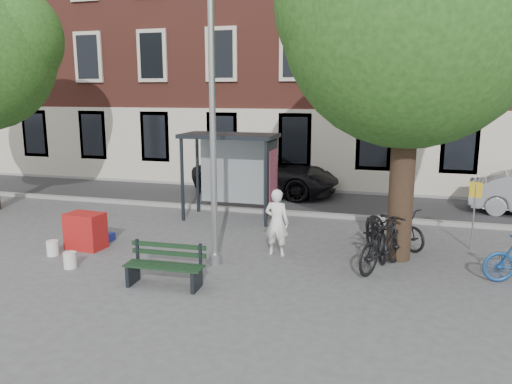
{
  "coord_description": "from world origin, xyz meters",
  "views": [
    {
      "loc": [
        3.86,
        -10.16,
        3.84
      ],
      "look_at": [
        0.53,
        1.54,
        1.4
      ],
      "focal_mm": 35.0,
      "sensor_mm": 36.0,
      "label": 1
    }
  ],
  "objects_px": {
    "lamppost": "(213,142)",
    "painter": "(277,222)",
    "car_dark": "(266,174)",
    "bike_a": "(394,226)",
    "bus_shelter": "(243,157)",
    "bike_c": "(377,233)",
    "notice_sign": "(475,203)",
    "bench": "(165,268)",
    "red_stand": "(86,231)",
    "bike_d": "(383,244)"
  },
  "relations": [
    {
      "from": "bike_d",
      "to": "red_stand",
      "type": "height_order",
      "value": "bike_d"
    },
    {
      "from": "bike_d",
      "to": "red_stand",
      "type": "relative_size",
      "value": 2.19
    },
    {
      "from": "bus_shelter",
      "to": "bike_c",
      "type": "distance_m",
      "value": 4.98
    },
    {
      "from": "bus_shelter",
      "to": "car_dark",
      "type": "xyz_separation_m",
      "value": [
        -0.31,
        3.96,
        -1.15
      ]
    },
    {
      "from": "lamppost",
      "to": "painter",
      "type": "xyz_separation_m",
      "value": [
        1.2,
        1.0,
        -1.98
      ]
    },
    {
      "from": "painter",
      "to": "notice_sign",
      "type": "relative_size",
      "value": 0.95
    },
    {
      "from": "lamppost",
      "to": "painter",
      "type": "height_order",
      "value": "lamppost"
    },
    {
      "from": "car_dark",
      "to": "red_stand",
      "type": "distance_m",
      "value": 8.29
    },
    {
      "from": "bench",
      "to": "notice_sign",
      "type": "xyz_separation_m",
      "value": [
        6.26,
        4.25,
        0.81
      ]
    },
    {
      "from": "painter",
      "to": "bike_d",
      "type": "xyz_separation_m",
      "value": [
        2.48,
        -0.34,
        -0.21
      ]
    },
    {
      "from": "lamppost",
      "to": "bike_c",
      "type": "height_order",
      "value": "lamppost"
    },
    {
      "from": "bus_shelter",
      "to": "painter",
      "type": "bearing_deg",
      "value": -59.79
    },
    {
      "from": "lamppost",
      "to": "car_dark",
      "type": "xyz_separation_m",
      "value": [
        -0.91,
        8.06,
        -2.02
      ]
    },
    {
      "from": "car_dark",
      "to": "notice_sign",
      "type": "xyz_separation_m",
      "value": [
        6.67,
        -5.32,
        0.43
      ]
    },
    {
      "from": "painter",
      "to": "red_stand",
      "type": "height_order",
      "value": "painter"
    },
    {
      "from": "bus_shelter",
      "to": "bench",
      "type": "height_order",
      "value": "bus_shelter"
    },
    {
      "from": "red_stand",
      "to": "bike_c",
      "type": "bearing_deg",
      "value": 11.69
    },
    {
      "from": "painter",
      "to": "red_stand",
      "type": "xyz_separation_m",
      "value": [
        -4.7,
        -0.81,
        -0.36
      ]
    },
    {
      "from": "painter",
      "to": "bench",
      "type": "distance_m",
      "value": 3.06
    },
    {
      "from": "painter",
      "to": "bike_d",
      "type": "distance_m",
      "value": 2.51
    },
    {
      "from": "bike_a",
      "to": "bench",
      "type": "bearing_deg",
      "value": 174.15
    },
    {
      "from": "bus_shelter",
      "to": "car_dark",
      "type": "height_order",
      "value": "bus_shelter"
    },
    {
      "from": "bike_c",
      "to": "notice_sign",
      "type": "xyz_separation_m",
      "value": [
        2.26,
        1.1,
        0.65
      ]
    },
    {
      "from": "painter",
      "to": "bike_d",
      "type": "bearing_deg",
      "value": 179.26
    },
    {
      "from": "lamppost",
      "to": "notice_sign",
      "type": "height_order",
      "value": "lamppost"
    },
    {
      "from": "bike_a",
      "to": "bike_d",
      "type": "height_order",
      "value": "bike_d"
    },
    {
      "from": "bike_a",
      "to": "car_dark",
      "type": "distance_m",
      "value": 7.34
    },
    {
      "from": "bus_shelter",
      "to": "red_stand",
      "type": "distance_m",
      "value": 5.08
    },
    {
      "from": "bench",
      "to": "car_dark",
      "type": "distance_m",
      "value": 9.59
    },
    {
      "from": "bench",
      "to": "red_stand",
      "type": "xyz_separation_m",
      "value": [
        -3.0,
        1.7,
        0.07
      ]
    },
    {
      "from": "car_dark",
      "to": "bike_a",
      "type": "bearing_deg",
      "value": -133.52
    },
    {
      "from": "bus_shelter",
      "to": "red_stand",
      "type": "xyz_separation_m",
      "value": [
        -2.89,
        -3.91,
        -1.47
      ]
    },
    {
      "from": "bus_shelter",
      "to": "bike_a",
      "type": "distance_m",
      "value": 4.97
    },
    {
      "from": "painter",
      "to": "bench",
      "type": "xyz_separation_m",
      "value": [
        -1.7,
        -2.51,
        -0.43
      ]
    },
    {
      "from": "bike_c",
      "to": "bike_d",
      "type": "xyz_separation_m",
      "value": [
        0.18,
        -0.98,
        0.05
      ]
    },
    {
      "from": "bus_shelter",
      "to": "bench",
      "type": "xyz_separation_m",
      "value": [
        0.11,
        -5.61,
        -1.54
      ]
    },
    {
      "from": "bike_a",
      "to": "notice_sign",
      "type": "height_order",
      "value": "notice_sign"
    },
    {
      "from": "lamppost",
      "to": "bike_c",
      "type": "bearing_deg",
      "value": 25.11
    },
    {
      "from": "painter",
      "to": "bike_c",
      "type": "bearing_deg",
      "value": -157.37
    },
    {
      "from": "bench",
      "to": "bike_c",
      "type": "height_order",
      "value": "bike_c"
    },
    {
      "from": "car_dark",
      "to": "notice_sign",
      "type": "distance_m",
      "value": 8.54
    },
    {
      "from": "lamppost",
      "to": "bike_c",
      "type": "distance_m",
      "value": 4.47
    },
    {
      "from": "painter",
      "to": "bike_a",
      "type": "xyz_separation_m",
      "value": [
        2.69,
        1.52,
        -0.3
      ]
    },
    {
      "from": "lamppost",
      "to": "notice_sign",
      "type": "bearing_deg",
      "value": 25.49
    },
    {
      "from": "bike_a",
      "to": "notice_sign",
      "type": "bearing_deg",
      "value": -41.66
    },
    {
      "from": "red_stand",
      "to": "notice_sign",
      "type": "relative_size",
      "value": 0.53
    },
    {
      "from": "bus_shelter",
      "to": "bike_a",
      "type": "height_order",
      "value": "bus_shelter"
    },
    {
      "from": "red_stand",
      "to": "bike_d",
      "type": "bearing_deg",
      "value": 3.73
    },
    {
      "from": "bus_shelter",
      "to": "painter",
      "type": "distance_m",
      "value": 3.76
    },
    {
      "from": "lamppost",
      "to": "bus_shelter",
      "type": "height_order",
      "value": "lamppost"
    }
  ]
}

